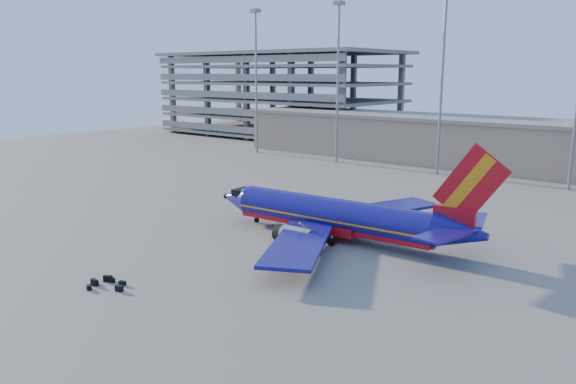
{
  "coord_description": "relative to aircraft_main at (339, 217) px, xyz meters",
  "views": [
    {
      "loc": [
        33.58,
        -39.82,
        16.37
      ],
      "look_at": [
        -3.05,
        4.94,
        4.0
      ],
      "focal_mm": 35.0,
      "sensor_mm": 36.0,
      "label": 1
    }
  ],
  "objects": [
    {
      "name": "light_mast_row",
      "position": [
        1.72,
        40.74,
        15.28
      ],
      "size": [
        101.6,
        1.6,
        28.65
      ],
      "color": "gray",
      "rests_on": "ground"
    },
    {
      "name": "luggage_pile",
      "position": [
        -7.13,
        -21.99,
        -2.06
      ],
      "size": [
        3.54,
        2.66,
        0.5
      ],
      "color": "black",
      "rests_on": "ground"
    },
    {
      "name": "ground",
      "position": [
        -3.28,
        -5.26,
        -2.27
      ],
      "size": [
        220.0,
        220.0,
        0.0
      ],
      "primitive_type": "plane",
      "color": "slate",
      "rests_on": "ground"
    },
    {
      "name": "parking_garage",
      "position": [
        -65.28,
        68.79,
        9.46
      ],
      "size": [
        62.0,
        32.0,
        21.4
      ],
      "color": "slate",
      "rests_on": "ground"
    },
    {
      "name": "terminal_building",
      "position": [
        6.72,
        52.74,
        2.05
      ],
      "size": [
        122.0,
        16.0,
        8.5
      ],
      "color": "gray",
      "rests_on": "ground"
    },
    {
      "name": "aircraft_main",
      "position": [
        0.0,
        0.0,
        0.0
      ],
      "size": [
        31.4,
        30.16,
        10.63
      ],
      "rotation": [
        0.0,
        0.0,
        0.06
      ],
      "color": "navy",
      "rests_on": "ground"
    }
  ]
}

